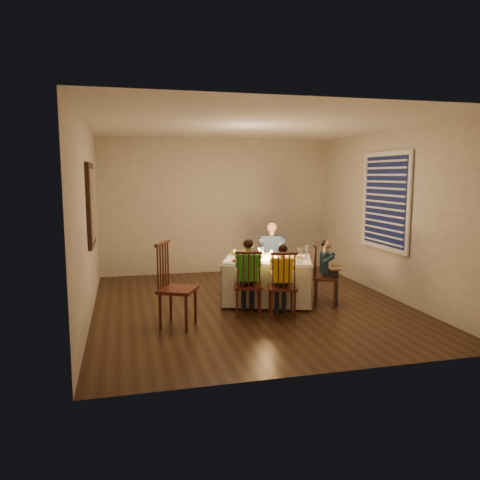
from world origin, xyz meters
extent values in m
plane|color=black|center=(0.00, 0.00, 0.00)|extent=(5.00, 5.00, 0.00)
cube|color=beige|center=(-2.25, 0.00, 1.30)|extent=(0.02, 5.00, 2.60)
cube|color=beige|center=(2.25, 0.00, 1.30)|extent=(0.02, 5.00, 2.60)
cube|color=beige|center=(0.00, 2.50, 1.30)|extent=(4.50, 0.02, 2.60)
plane|color=white|center=(0.00, 0.00, 2.60)|extent=(5.00, 5.00, 0.00)
cube|color=silver|center=(0.28, 0.08, 0.65)|extent=(1.48, 1.26, 0.04)
cube|color=silver|center=(0.44, 0.52, 0.34)|extent=(1.23, 0.45, 0.61)
cube|color=silver|center=(0.13, -0.35, 0.34)|extent=(1.23, 0.45, 0.61)
cube|color=silver|center=(0.89, -0.13, 0.34)|extent=(0.33, 0.89, 0.61)
cube|color=silver|center=(-0.32, 0.30, 0.34)|extent=(0.33, 0.89, 0.61)
cylinder|color=white|center=(0.39, 0.35, 0.68)|extent=(0.33, 0.33, 0.02)
cylinder|color=white|center=(-0.06, -0.11, 0.68)|extent=(0.33, 0.33, 0.02)
cylinder|color=white|center=(0.49, -0.26, 0.68)|extent=(0.33, 0.33, 0.02)
cylinder|color=white|center=(0.67, -0.04, 0.68)|extent=(0.33, 0.33, 0.02)
cylinder|color=silver|center=(0.20, 0.11, 0.72)|extent=(0.06, 0.06, 0.10)
cylinder|color=silver|center=(0.34, 0.07, 0.72)|extent=(0.06, 0.06, 0.10)
sphere|color=#FFED43|center=(-0.13, 0.52, 0.72)|extent=(0.09, 0.09, 0.09)
sphere|color=orange|center=(0.48, 0.06, 0.71)|extent=(0.08, 0.08, 0.08)
imported|color=white|center=(-0.01, 0.43, 0.70)|extent=(0.21, 0.21, 0.05)
cube|color=black|center=(-2.22, 0.30, 1.50)|extent=(0.05, 0.95, 1.15)
cube|color=white|center=(-2.19, 0.30, 1.50)|extent=(0.01, 0.78, 0.98)
cube|color=#0D1435|center=(2.23, 0.10, 1.50)|extent=(0.01, 1.20, 1.40)
cube|color=white|center=(2.21, 0.10, 1.50)|extent=(0.03, 1.34, 1.54)
camera|label=1|loc=(-1.78, -6.48, 1.91)|focal=35.00mm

